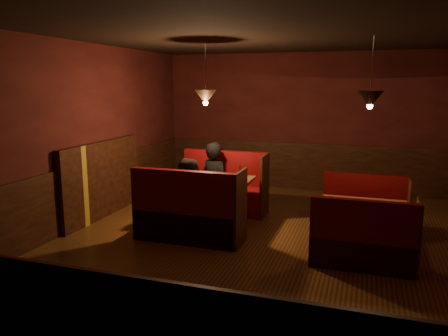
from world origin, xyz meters
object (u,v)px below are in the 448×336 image
(diner_a, at_px, (215,168))
(main_table, at_px, (207,189))
(main_bench_near, at_px, (189,218))
(second_bench_far, at_px, (365,215))
(second_bench_near, at_px, (363,246))
(main_bench_far, at_px, (224,192))
(second_table, at_px, (363,215))
(diner_b, at_px, (191,188))

(diner_a, bearing_deg, main_table, 120.85)
(main_bench_near, height_order, diner_a, diner_a)
(main_bench_near, bearing_deg, second_bench_far, 25.52)
(main_bench_near, height_order, second_bench_near, main_bench_near)
(main_bench_far, distance_m, diner_a, 0.50)
(main_bench_far, relative_size, second_table, 1.38)
(second_bench_near, xyz_separation_m, diner_b, (-2.41, 0.33, 0.48))
(main_table, relative_size, main_bench_near, 0.91)
(main_bench_far, height_order, second_bench_far, main_bench_far)
(main_table, xyz_separation_m, second_table, (2.40, -0.35, -0.11))
(main_table, height_order, second_table, main_table)
(second_table, distance_m, diner_a, 2.72)
(diner_a, bearing_deg, main_bench_far, -109.57)
(main_bench_far, xyz_separation_m, main_bench_near, (0.00, -1.62, 0.00))
(second_table, height_order, second_bench_far, second_bench_far)
(main_bench_near, bearing_deg, main_table, 91.10)
(main_bench_near, xyz_separation_m, diner_b, (-0.00, 0.12, 0.43))
(second_bench_far, relative_size, diner_b, 0.82)
(second_table, relative_size, diner_a, 0.71)
(main_bench_far, height_order, second_bench_near, main_bench_far)
(diner_a, relative_size, diner_b, 1.05)
(main_table, distance_m, second_bench_far, 2.47)
(main_bench_near, relative_size, second_bench_far, 1.25)
(second_bench_far, bearing_deg, second_bench_near, -90.00)
(diner_a, xyz_separation_m, diner_b, (0.12, -1.37, -0.04))
(main_bench_near, xyz_separation_m, second_bench_near, (2.41, -0.21, -0.05))
(second_bench_far, bearing_deg, second_table, -92.20)
(main_bench_near, relative_size, second_bench_near, 1.25)
(main_bench_near, relative_size, diner_b, 1.02)
(main_bench_near, relative_size, diner_a, 0.98)
(main_table, distance_m, main_bench_near, 0.85)
(main_bench_far, xyz_separation_m, diner_a, (-0.12, -0.14, 0.47))
(main_bench_far, height_order, main_bench_near, same)
(second_bench_far, bearing_deg, main_bench_far, 168.87)
(main_table, height_order, diner_a, diner_a)
(main_table, distance_m, diner_a, 0.72)
(main_bench_far, bearing_deg, main_table, -91.11)
(second_bench_far, distance_m, diner_a, 2.61)
(second_bench_near, relative_size, diner_b, 0.82)
(diner_a, bearing_deg, second_bench_far, -165.65)
(main_table, height_order, main_bench_near, main_bench_near)
(main_bench_far, bearing_deg, main_bench_near, -90.00)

